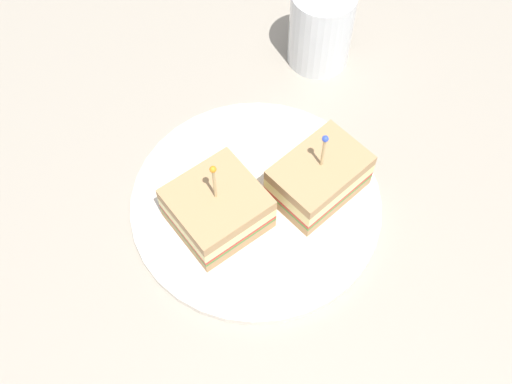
% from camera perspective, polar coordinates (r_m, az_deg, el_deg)
% --- Properties ---
extents(ground_plane, '(1.17, 1.17, 0.02)m').
position_cam_1_polar(ground_plane, '(0.72, 0.00, -1.65)').
color(ground_plane, '#9E9384').
extents(plate, '(0.28, 0.28, 0.01)m').
position_cam_1_polar(plate, '(0.70, 0.00, -1.05)').
color(plate, silver).
rests_on(plate, ground_plane).
extents(sandwich_half_front, '(0.13, 0.13, 0.11)m').
position_cam_1_polar(sandwich_half_front, '(0.66, -3.57, -1.52)').
color(sandwich_half_front, tan).
rests_on(sandwich_half_front, plate).
extents(sandwich_half_back, '(0.12, 0.11, 0.10)m').
position_cam_1_polar(sandwich_half_back, '(0.69, 5.78, 1.33)').
color(sandwich_half_back, tan).
rests_on(sandwich_half_back, plate).
extents(drink_glass, '(0.08, 0.08, 0.11)m').
position_cam_1_polar(drink_glass, '(0.81, 5.91, 14.47)').
color(drink_glass, gold).
rests_on(drink_glass, ground_plane).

